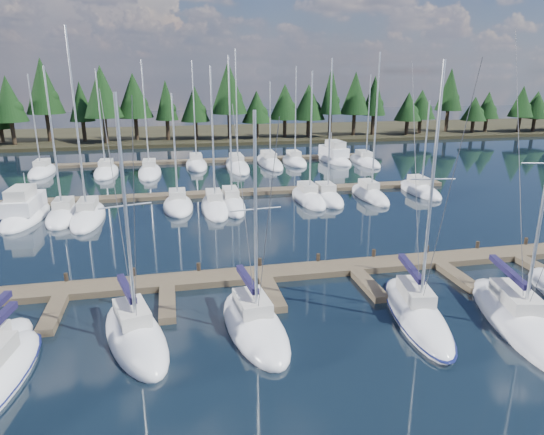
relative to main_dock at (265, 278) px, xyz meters
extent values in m
plane|color=black|center=(0.00, 12.64, -0.20)|extent=(260.00, 260.00, 0.00)
cube|color=black|center=(0.00, 72.64, 0.10)|extent=(220.00, 30.00, 0.60)
cube|color=brown|center=(0.00, 0.64, 0.00)|extent=(44.00, 2.00, 0.40)
cube|color=brown|center=(-12.00, -2.36, 0.00)|extent=(0.90, 4.00, 0.40)
cube|color=brown|center=(-6.00, -2.36, 0.00)|extent=(0.90, 4.00, 0.40)
cube|color=brown|center=(0.00, -2.36, 0.00)|extent=(0.90, 4.00, 0.40)
cube|color=brown|center=(6.00, -2.36, 0.00)|extent=(0.90, 4.00, 0.40)
cube|color=brown|center=(12.00, -2.36, 0.00)|extent=(0.90, 4.00, 0.40)
cube|color=brown|center=(18.00, -2.36, 0.00)|extent=(0.90, 4.00, 0.40)
cylinder|color=black|center=(-12.00, 1.64, 0.25)|extent=(0.26, 0.26, 0.90)
cylinder|color=black|center=(-8.00, 1.64, 0.25)|extent=(0.26, 0.26, 0.90)
cylinder|color=black|center=(-4.00, 1.64, 0.25)|extent=(0.26, 0.26, 0.90)
cylinder|color=black|center=(0.00, 1.64, 0.25)|extent=(0.26, 0.26, 0.90)
cylinder|color=black|center=(4.00, 1.64, 0.25)|extent=(0.26, 0.26, 0.90)
cylinder|color=black|center=(8.00, 1.64, 0.25)|extent=(0.26, 0.26, 0.90)
cylinder|color=black|center=(12.00, 1.64, 0.25)|extent=(0.26, 0.26, 0.90)
cylinder|color=black|center=(16.00, 1.64, 0.25)|extent=(0.26, 0.26, 0.90)
cylinder|color=black|center=(20.00, 1.64, 0.25)|extent=(0.26, 0.26, 0.90)
cube|color=brown|center=(0.00, 22.64, 0.00)|extent=(50.00, 1.80, 0.40)
cube|color=brown|center=(0.00, 42.64, 0.00)|extent=(46.00, 1.80, 0.40)
ellipsoid|color=white|center=(-7.52, -5.61, -0.05)|extent=(4.55, 8.18, 1.90)
cube|color=beige|center=(-7.62, -5.24, 1.15)|extent=(2.03, 2.78, 0.70)
cylinder|color=silver|center=(-7.42, -5.99, 6.22)|extent=(0.20, 0.20, 10.85)
cylinder|color=silver|center=(-7.87, -4.34, 1.90)|extent=(1.03, 3.33, 0.12)
cube|color=#161233|center=(-7.87, -4.34, 2.05)|extent=(1.21, 3.24, 0.30)
cylinder|color=silver|center=(-7.42, -5.99, 6.76)|extent=(2.25, 0.68, 0.07)
cylinder|color=#3F3F44|center=(-6.97, -7.60, 6.07)|extent=(0.93, 3.26, 11.16)
cylinder|color=#3F3F44|center=(-7.97, -4.00, 6.07)|extent=(1.13, 4.01, 11.16)
ellipsoid|color=white|center=(-1.65, -5.79, -0.05)|extent=(3.54, 8.19, 1.90)
cube|color=beige|center=(-1.69, -5.40, 1.15)|extent=(1.76, 2.69, 0.70)
cylinder|color=silver|center=(-1.60, -6.19, 5.82)|extent=(0.18, 0.18, 10.04)
cylinder|color=silver|center=(-1.79, -4.45, 1.90)|extent=(0.48, 3.49, 0.12)
cube|color=#161233|center=(-1.79, -4.45, 2.05)|extent=(0.70, 3.36, 0.30)
cylinder|color=silver|center=(-1.60, -6.19, 6.32)|extent=(2.45, 0.33, 0.07)
cylinder|color=#3F3F44|center=(-1.43, -7.89, 5.67)|extent=(0.39, 3.43, 10.35)
cylinder|color=#3F3F44|center=(-1.82, -4.09, 5.67)|extent=(0.47, 4.22, 10.35)
ellipsoid|color=white|center=(7.02, -6.35, -0.05)|extent=(3.94, 9.19, 1.90)
cube|color=beige|center=(7.10, -5.91, 1.15)|extent=(1.81, 3.04, 0.70)
cylinder|color=silver|center=(6.95, -6.79, 6.89)|extent=(0.19, 0.19, 12.18)
cylinder|color=silver|center=(7.29, -4.86, 1.90)|extent=(0.81, 3.88, 0.12)
cube|color=#161233|center=(7.29, -4.86, 2.05)|extent=(1.00, 3.74, 0.30)
cylinder|color=silver|center=(6.95, -6.79, 7.49)|extent=(2.15, 0.45, 0.07)
cylinder|color=#3F3F44|center=(6.61, -8.67, 6.74)|extent=(0.71, 3.80, 12.49)
cylinder|color=#3F3F44|center=(7.36, -4.47, 6.74)|extent=(0.86, 4.68, 12.49)
ellipsoid|color=#0D1343|center=(7.02, -6.35, 0.02)|extent=(4.10, 9.55, 0.18)
ellipsoid|color=white|center=(11.89, -8.03, -0.05)|extent=(5.08, 10.61, 1.90)
cube|color=beige|center=(12.00, -7.53, 1.15)|extent=(2.26, 3.54, 0.70)
cylinder|color=silver|center=(12.28, -6.33, 1.90)|extent=(1.14, 4.41, 0.12)
cube|color=#161233|center=(12.28, -6.33, 2.05)|extent=(1.32, 4.26, 0.30)
cylinder|color=#3F3F44|center=(12.39, -5.89, 7.55)|extent=(1.27, 5.31, 14.12)
ellipsoid|color=white|center=(-15.04, 16.97, -0.05)|extent=(2.77, 7.44, 1.90)
cube|color=beige|center=(-15.04, 17.34, 1.15)|extent=(1.52, 2.38, 0.70)
cylinder|color=silver|center=(-15.04, 16.60, 6.85)|extent=(0.16, 0.16, 12.10)
ellipsoid|color=white|center=(-12.87, 16.28, -0.05)|extent=(2.76, 9.15, 1.90)
cube|color=beige|center=(-12.87, 16.73, 1.15)|extent=(1.52, 2.93, 0.70)
cylinder|color=silver|center=(-12.87, 15.82, 8.38)|extent=(0.16, 0.16, 15.17)
ellipsoid|color=white|center=(-4.94, 18.36, -0.05)|extent=(2.82, 7.24, 1.90)
cube|color=beige|center=(-4.94, 18.72, 1.15)|extent=(1.55, 2.32, 0.70)
cylinder|color=silver|center=(-4.94, 18.00, 5.69)|extent=(0.16, 0.16, 9.78)
ellipsoid|color=white|center=(-1.52, 17.15, -0.05)|extent=(2.52, 8.86, 1.90)
cube|color=beige|center=(-1.52, 17.59, 1.15)|extent=(1.38, 2.83, 0.70)
cylinder|color=silver|center=(-1.52, 16.70, 6.86)|extent=(0.16, 0.16, 12.13)
ellipsoid|color=white|center=(0.19, 17.99, -0.05)|extent=(2.46, 8.91, 1.90)
cube|color=beige|center=(0.19, 18.43, 1.15)|extent=(1.35, 2.85, 0.70)
cylinder|color=silver|center=(0.19, 17.54, 7.30)|extent=(0.16, 0.16, 13.01)
ellipsoid|color=white|center=(8.14, 18.56, -0.05)|extent=(2.69, 8.55, 1.90)
cube|color=beige|center=(8.14, 18.99, 1.15)|extent=(1.48, 2.73, 0.70)
cylinder|color=silver|center=(8.14, 18.13, 6.66)|extent=(0.16, 0.16, 11.72)
ellipsoid|color=white|center=(9.98, 18.30, -0.05)|extent=(2.81, 7.28, 1.90)
cube|color=beige|center=(9.98, 18.67, 1.15)|extent=(1.55, 2.33, 0.70)
cylinder|color=silver|center=(9.98, 17.94, 7.23)|extent=(0.16, 0.16, 12.86)
ellipsoid|color=white|center=(14.78, 18.47, -0.05)|extent=(2.43, 8.31, 1.90)
cube|color=beige|center=(14.78, 18.88, 1.15)|extent=(1.34, 2.66, 0.70)
cylinder|color=silver|center=(14.78, 18.05, 7.52)|extent=(0.16, 0.16, 13.44)
ellipsoid|color=white|center=(20.93, 19.36, -0.05)|extent=(2.60, 8.11, 1.90)
cube|color=beige|center=(20.93, 19.77, 1.15)|extent=(1.43, 2.60, 0.70)
cylinder|color=silver|center=(20.93, 18.96, 5.19)|extent=(0.16, 0.16, 8.79)
ellipsoid|color=white|center=(-21.75, 38.79, -0.05)|extent=(2.89, 8.54, 1.90)
cube|color=beige|center=(-21.75, 39.22, 1.15)|extent=(1.59, 2.73, 0.70)
cylinder|color=silver|center=(-21.75, 38.37, 6.48)|extent=(0.16, 0.16, 11.37)
ellipsoid|color=white|center=(-13.63, 36.92, -0.05)|extent=(2.92, 8.98, 1.90)
cube|color=beige|center=(-13.63, 37.36, 1.15)|extent=(1.61, 2.87, 0.70)
cylinder|color=silver|center=(-13.63, 36.47, 6.80)|extent=(0.16, 0.16, 12.00)
ellipsoid|color=white|center=(-8.15, 35.68, -0.05)|extent=(2.89, 9.84, 1.90)
cube|color=beige|center=(-8.15, 36.17, 1.15)|extent=(1.59, 3.15, 0.70)
cylinder|color=silver|center=(-8.15, 35.19, 7.29)|extent=(0.16, 0.16, 12.99)
ellipsoid|color=white|center=(-1.96, 39.52, -0.05)|extent=(2.88, 8.91, 1.90)
cube|color=beige|center=(-1.96, 39.97, 1.15)|extent=(1.58, 2.85, 0.70)
cylinder|color=silver|center=(-1.96, 39.07, 7.30)|extent=(0.16, 0.16, 13.01)
ellipsoid|color=white|center=(3.47, 37.66, -0.05)|extent=(2.90, 12.06, 1.90)
cube|color=beige|center=(3.47, 38.27, 1.15)|extent=(1.59, 3.86, 0.70)
cylinder|color=silver|center=(3.47, 37.06, 8.00)|extent=(0.16, 0.16, 14.41)
ellipsoid|color=white|center=(8.30, 39.22, -0.05)|extent=(2.99, 11.93, 1.90)
cube|color=beige|center=(8.30, 39.82, 1.15)|extent=(1.64, 3.82, 0.70)
cylinder|color=silver|center=(8.30, 38.63, 5.97)|extent=(0.16, 0.16, 10.35)
ellipsoid|color=white|center=(11.96, 39.29, -0.05)|extent=(2.99, 8.28, 1.90)
cube|color=beige|center=(11.96, 39.70, 1.15)|extent=(1.64, 2.65, 0.70)
cylinder|color=silver|center=(11.96, 38.87, 6.95)|extent=(0.16, 0.16, 12.30)
ellipsoid|color=white|center=(21.85, 37.20, -0.05)|extent=(2.75, 9.44, 1.90)
cube|color=beige|center=(21.85, 37.67, 1.15)|extent=(1.51, 3.02, 0.70)
cylinder|color=silver|center=(21.85, 36.73, 6.42)|extent=(0.16, 0.16, 11.25)
ellipsoid|color=white|center=(-18.40, 17.80, -0.10)|extent=(3.66, 9.73, 1.92)
cube|color=white|center=(-18.40, 17.80, 1.18)|extent=(2.65, 5.38, 1.28)
cube|color=beige|center=(-18.42, 17.32, 2.25)|extent=(1.92, 3.44, 0.96)
cylinder|color=silver|center=(-18.35, 18.75, 2.88)|extent=(0.08, 0.08, 1.70)
ellipsoid|color=white|center=(18.07, 39.90, -0.10)|extent=(4.29, 10.13, 1.97)
cube|color=white|center=(18.07, 39.90, 1.22)|extent=(3.01, 5.64, 1.31)
cube|color=beige|center=(18.12, 39.41, 2.31)|extent=(2.15, 3.61, 0.98)
cylinder|color=silver|center=(17.96, 40.88, 2.97)|extent=(0.09, 0.09, 1.75)
cylinder|color=black|center=(-34.29, 66.04, 1.62)|extent=(0.70, 0.70, 2.45)
ellipsoid|color=black|center=(-33.79, 66.04, 4.14)|extent=(2.61, 2.61, 2.61)
cylinder|color=black|center=(-31.46, 62.85, 2.34)|extent=(0.70, 0.70, 3.89)
cone|color=black|center=(-31.46, 62.85, 8.07)|extent=(5.68, 5.68, 7.56)
ellipsoid|color=black|center=(-30.96, 62.85, 6.34)|extent=(3.41, 3.41, 3.41)
cylinder|color=black|center=(-26.45, 65.98, 2.84)|extent=(0.70, 0.70, 4.89)
cone|color=black|center=(-26.45, 65.98, 10.04)|extent=(6.40, 6.40, 9.51)
ellipsoid|color=black|center=(-25.95, 65.98, 7.87)|extent=(3.84, 3.84, 3.84)
cylinder|color=black|center=(-20.39, 65.15, 2.16)|extent=(0.70, 0.70, 3.53)
cone|color=black|center=(-20.39, 65.15, 7.36)|extent=(4.36, 4.36, 6.87)
ellipsoid|color=black|center=(-19.89, 65.15, 5.79)|extent=(2.61, 2.61, 2.61)
cylinder|color=black|center=(-16.22, 61.45, 2.62)|extent=(0.70, 0.70, 4.45)
cone|color=black|center=(-16.22, 61.45, 9.17)|extent=(6.59, 6.59, 8.65)
ellipsoid|color=black|center=(-15.72, 61.45, 7.19)|extent=(3.95, 3.95, 3.95)
cylinder|color=black|center=(-11.27, 65.04, 2.41)|extent=(0.70, 0.70, 4.02)
cone|color=black|center=(-11.27, 65.04, 8.32)|extent=(6.52, 6.52, 7.82)
ellipsoid|color=black|center=(-10.77, 65.04, 6.54)|extent=(3.91, 3.91, 3.91)
cylinder|color=black|center=(-5.64, 63.56, 2.20)|extent=(0.70, 0.70, 3.60)
cone|color=black|center=(-5.64, 63.56, 7.50)|extent=(4.09, 4.09, 7.01)
ellipsoid|color=black|center=(-5.14, 63.56, 5.90)|extent=(2.45, 2.45, 2.45)
cylinder|color=black|center=(-0.59, 63.50, 2.03)|extent=(0.70, 0.70, 3.27)
cone|color=black|center=(-0.59, 63.50, 6.84)|extent=(5.29, 5.29, 6.36)
ellipsoid|color=black|center=(-0.09, 63.50, 5.39)|extent=(3.17, 3.17, 3.17)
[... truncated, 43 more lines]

